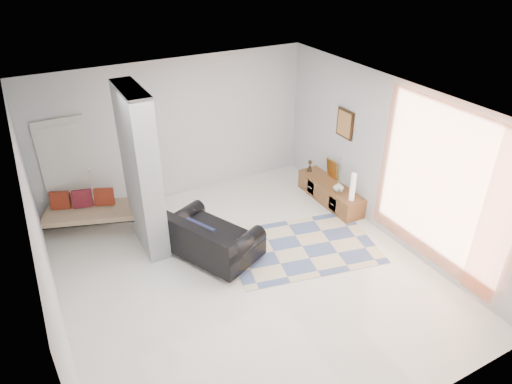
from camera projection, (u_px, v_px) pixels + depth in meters
floor at (247, 274)px, 7.33m from camera, size 6.00×6.00×0.00m
ceiling at (245, 108)px, 5.93m from camera, size 6.00×6.00×0.00m
wall_back at (176, 131)px, 8.92m from camera, size 6.00×0.00×6.00m
wall_front at (390, 342)px, 4.34m from camera, size 6.00×0.00×6.00m
wall_left at (44, 255)px, 5.50m from camera, size 0.00×6.00×6.00m
wall_right at (390, 161)px, 7.76m from camera, size 0.00×6.00×6.00m
partition_column at (141, 172)px, 7.40m from camera, size 0.35×1.20×2.80m
hallway_door at (68, 172)px, 8.22m from camera, size 0.85×0.06×2.04m
curtain at (440, 188)px, 6.83m from camera, size 0.00×2.55×2.55m
wall_art at (345, 124)px, 8.56m from camera, size 0.04×0.45×0.55m
media_console at (330, 193)px, 9.20m from camera, size 0.45×1.67×0.80m
loveseat at (209, 239)px, 7.57m from camera, size 1.53×1.86×0.76m
daybed at (90, 210)px, 8.23m from camera, size 1.77×1.18×0.77m
area_rug at (302, 247)px, 7.97m from camera, size 2.80×2.15×0.01m
cylinder_lamp at (353, 187)px, 8.45m from camera, size 0.10×0.10×0.55m
bronze_figurine at (310, 166)px, 9.54m from camera, size 0.14×0.14×0.24m
vase at (339, 187)px, 8.80m from camera, size 0.22×0.22×0.21m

